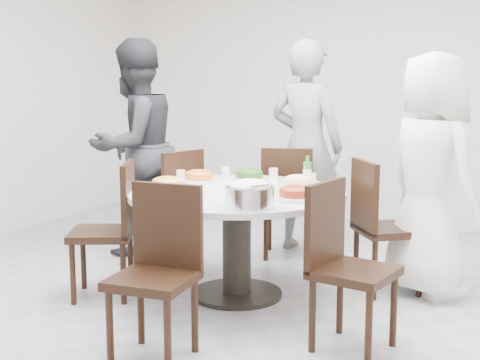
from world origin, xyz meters
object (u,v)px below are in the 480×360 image
at_px(soup_bowl, 163,192).
at_px(chair_se, 355,268).
at_px(chair_nw, 168,207).
at_px(diner_right, 431,175).
at_px(chair_ne, 388,226).
at_px(beverage_bottle, 307,170).
at_px(dining_table, 237,244).
at_px(diner_middle, 306,147).
at_px(diner_left, 134,147).
at_px(chair_n, 288,202).
at_px(chair_s, 152,276).
at_px(rice_bowl, 250,197).
at_px(chair_sw, 101,230).

bearing_deg(soup_bowl, chair_se, -2.32).
bearing_deg(chair_nw, diner_right, 112.03).
distance_m(chair_ne, beverage_bottle, 0.70).
bearing_deg(dining_table, beverage_bottle, 56.10).
distance_m(diner_middle, diner_left, 1.49).
relative_size(chair_nw, soup_bowl, 3.44).
relative_size(chair_n, diner_right, 0.56).
height_order(dining_table, chair_ne, chair_ne).
relative_size(diner_middle, diner_left, 1.00).
xyz_separation_m(chair_s, beverage_bottle, (0.25, 1.64, 0.38)).
height_order(chair_nw, rice_bowl, chair_nw).
bearing_deg(rice_bowl, chair_s, -110.14).
bearing_deg(chair_ne, chair_nw, 55.85).
bearing_deg(chair_sw, diner_left, 176.22).
relative_size(chair_n, beverage_bottle, 4.56).
distance_m(diner_left, rice_bowl, 2.01).
distance_m(rice_bowl, beverage_bottle, 0.96).
bearing_deg(chair_nw, dining_table, 78.35).
height_order(chair_ne, chair_sw, same).
bearing_deg(soup_bowl, chair_nw, 121.60).
bearing_deg(chair_sw, diner_right, 90.45).
relative_size(chair_nw, diner_middle, 0.52).
xyz_separation_m(diner_right, rice_bowl, (-0.85, -1.13, -0.04)).
height_order(dining_table, diner_middle, diner_middle).
height_order(dining_table, soup_bowl, soup_bowl).
xyz_separation_m(chair_sw, beverage_bottle, (1.16, 0.92, 0.38)).
distance_m(diner_middle, rice_bowl, 1.89).
bearing_deg(chair_s, dining_table, 87.26).
height_order(diner_right, rice_bowl, diner_right).
xyz_separation_m(chair_ne, chair_s, (-0.84, -1.74, 0.00)).
bearing_deg(diner_left, soup_bowl, 53.98).
height_order(chair_nw, chair_s, same).
bearing_deg(dining_table, diner_left, 153.43).
distance_m(soup_bowl, beverage_bottle, 1.14).
bearing_deg(chair_ne, chair_n, 23.17).
bearing_deg(chair_ne, chair_se, 146.22).
relative_size(chair_ne, chair_n, 1.00).
relative_size(diner_right, rice_bowl, 5.69).
relative_size(chair_nw, beverage_bottle, 4.56).
distance_m(chair_se, beverage_bottle, 1.28).
xyz_separation_m(dining_table, chair_sw, (-0.84, -0.43, 0.10)).
relative_size(chair_ne, diner_middle, 0.52).
height_order(chair_nw, diner_right, diner_right).
bearing_deg(rice_bowl, chair_sw, 178.22).
height_order(chair_sw, diner_middle, diner_middle).
relative_size(chair_n, chair_se, 1.00).
bearing_deg(diner_left, chair_ne, 99.52).
bearing_deg(diner_left, chair_sw, 35.92).
bearing_deg(chair_sw, chair_nw, 153.31).
distance_m(diner_middle, beverage_bottle, 0.97).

